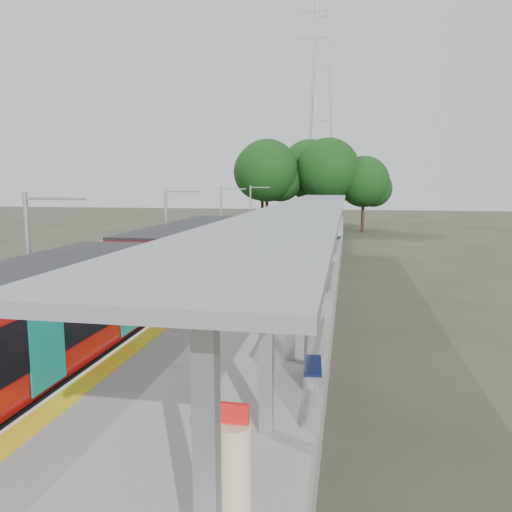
{
  "coord_description": "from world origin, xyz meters",
  "views": [
    {
      "loc": [
        3.41,
        -6.79,
        5.69
      ],
      "look_at": [
        -0.73,
        15.76,
        2.3
      ],
      "focal_mm": 35.0,
      "sensor_mm": 36.0,
      "label": 1
    }
  ],
  "objects_px": {
    "info_pillar_far": "(299,267)",
    "litter_bin": "(288,291)",
    "bench_mid": "(321,254)",
    "bench_near": "(310,362)",
    "bench_far": "(336,236)",
    "info_pillar_near": "(235,482)",
    "train": "(126,283)"
  },
  "relations": [
    {
      "from": "bench_near",
      "to": "info_pillar_far",
      "type": "bearing_deg",
      "value": 92.7
    },
    {
      "from": "bench_near",
      "to": "litter_bin",
      "type": "height_order",
      "value": "litter_bin"
    },
    {
      "from": "info_pillar_near",
      "to": "info_pillar_far",
      "type": "bearing_deg",
      "value": 94.25
    },
    {
      "from": "bench_far",
      "to": "info_pillar_far",
      "type": "xyz_separation_m",
      "value": [
        -1.4,
        -15.51,
        0.19
      ]
    },
    {
      "from": "info_pillar_far",
      "to": "bench_far",
      "type": "bearing_deg",
      "value": 109.61
    },
    {
      "from": "bench_near",
      "to": "info_pillar_near",
      "type": "relative_size",
      "value": 0.72
    },
    {
      "from": "info_pillar_near",
      "to": "bench_mid",
      "type": "bearing_deg",
      "value": 91.7
    },
    {
      "from": "bench_far",
      "to": "litter_bin",
      "type": "relative_size",
      "value": 1.68
    },
    {
      "from": "info_pillar_near",
      "to": "info_pillar_far",
      "type": "relative_size",
      "value": 1.1
    },
    {
      "from": "info_pillar_far",
      "to": "litter_bin",
      "type": "height_order",
      "value": "info_pillar_far"
    },
    {
      "from": "train",
      "to": "info_pillar_far",
      "type": "bearing_deg",
      "value": 48.5
    },
    {
      "from": "info_pillar_far",
      "to": "litter_bin",
      "type": "bearing_deg",
      "value": -65.14
    },
    {
      "from": "train",
      "to": "bench_mid",
      "type": "relative_size",
      "value": 18.2
    },
    {
      "from": "train",
      "to": "info_pillar_far",
      "type": "distance_m",
      "value": 8.62
    },
    {
      "from": "bench_near",
      "to": "info_pillar_far",
      "type": "height_order",
      "value": "info_pillar_far"
    },
    {
      "from": "bench_near",
      "to": "litter_bin",
      "type": "xyz_separation_m",
      "value": [
        -1.41,
        7.66,
        -0.0
      ]
    },
    {
      "from": "bench_mid",
      "to": "litter_bin",
      "type": "height_order",
      "value": "bench_mid"
    },
    {
      "from": "bench_far",
      "to": "info_pillar_near",
      "type": "height_order",
      "value": "info_pillar_near"
    },
    {
      "from": "train",
      "to": "bench_far",
      "type": "relative_size",
      "value": 17.17
    },
    {
      "from": "info_pillar_far",
      "to": "litter_bin",
      "type": "distance_m",
      "value": 4.21
    },
    {
      "from": "bench_mid",
      "to": "info_pillar_far",
      "type": "distance_m",
      "value": 6.01
    },
    {
      "from": "bench_near",
      "to": "info_pillar_far",
      "type": "distance_m",
      "value": 11.95
    },
    {
      "from": "bench_near",
      "to": "bench_far",
      "type": "bearing_deg",
      "value": 85.93
    },
    {
      "from": "train",
      "to": "info_pillar_near",
      "type": "relative_size",
      "value": 14.45
    },
    {
      "from": "bench_mid",
      "to": "info_pillar_near",
      "type": "relative_size",
      "value": 0.79
    },
    {
      "from": "info_pillar_far",
      "to": "litter_bin",
      "type": "xyz_separation_m",
      "value": [
        0.01,
        -4.2,
        -0.27
      ]
    },
    {
      "from": "bench_near",
      "to": "bench_mid",
      "type": "bearing_deg",
      "value": 88.06
    },
    {
      "from": "info_pillar_far",
      "to": "bench_mid",
      "type": "bearing_deg",
      "value": 107.66
    },
    {
      "from": "bench_near",
      "to": "bench_far",
      "type": "relative_size",
      "value": 0.85
    },
    {
      "from": "bench_mid",
      "to": "info_pillar_near",
      "type": "height_order",
      "value": "info_pillar_near"
    },
    {
      "from": "info_pillar_near",
      "to": "litter_bin",
      "type": "bearing_deg",
      "value": 95.11
    },
    {
      "from": "bench_mid",
      "to": "bench_near",
      "type": "bearing_deg",
      "value": -82.58
    }
  ]
}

